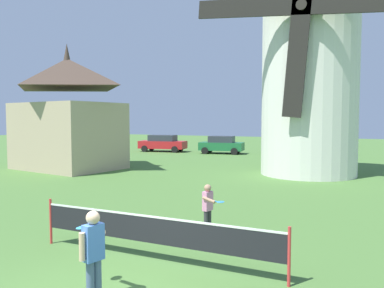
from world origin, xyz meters
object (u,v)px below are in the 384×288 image
player_near (93,250)px  parked_car_green (222,145)px  parked_car_red (163,143)px  parked_car_silver (290,147)px  windmill (310,62)px  player_far (208,205)px  tennis_net (152,230)px  chapel (68,115)px

player_near → parked_car_green: size_ratio=0.38×
parked_car_red → parked_car_silver: same height
parked_car_green → parked_car_silver: size_ratio=0.98×
windmill → player_far: size_ratio=10.55×
tennis_net → parked_car_red: size_ratio=1.27×
parked_car_silver → tennis_net: bearing=-86.4°
parked_car_silver → chapel: chapel is taller
tennis_net → parked_car_green: (-7.68, 24.72, 0.12)m
player_near → player_far: (0.26, 4.39, -0.13)m
player_near → parked_car_red: bearing=117.0°
player_far → chapel: (-12.84, 8.66, 2.55)m
player_far → parked_car_red: bearing=122.0°
tennis_net → parked_car_green: size_ratio=1.44×
parked_car_red → chapel: size_ratio=0.60×
parked_car_green → parked_car_red: bearing=-176.9°
tennis_net → parked_car_silver: 23.89m
tennis_net → chapel: size_ratio=0.76×
player_near → parked_car_green: bearing=106.1°
player_near → parked_car_red: size_ratio=0.33×
tennis_net → player_far: player_far is taller
parked_car_green → parked_car_silver: same height
tennis_net → parked_car_red: parked_car_red is taller
tennis_net → parked_car_silver: size_ratio=1.42×
windmill → chapel: windmill is taller
parked_car_red → windmill: bearing=-33.7°
tennis_net → parked_car_green: 25.89m
parked_car_green → player_far: bearing=-70.4°
tennis_net → chapel: chapel is taller
windmill → parked_car_green: bearing=131.2°
parked_car_green → chapel: bearing=-109.9°
player_near → parked_car_red: (-13.43, 26.31, -0.05)m
player_far → player_near: bearing=-93.4°
player_near → chapel: bearing=133.9°
windmill → tennis_net: 15.73m
parked_car_red → parked_car_silver: bearing=-2.7°
windmill → chapel: bearing=-165.4°
tennis_net → windmill: bearing=85.8°
tennis_net → player_far: (0.25, 2.49, 0.04)m
tennis_net → parked_car_silver: parked_car_silver is taller
parked_car_red → tennis_net: bearing=-61.2°
windmill → parked_car_red: (-14.53, 9.69, -5.30)m
player_far → parked_car_silver: parked_car_silver is taller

